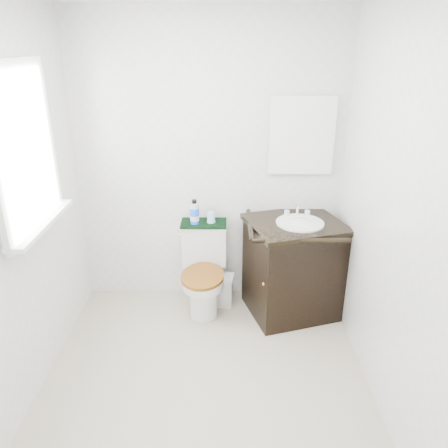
{
  "coord_description": "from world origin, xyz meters",
  "views": [
    {
      "loc": [
        0.14,
        -2.29,
        2.14
      ],
      "look_at": [
        0.12,
        0.75,
        0.87
      ],
      "focal_mm": 35.0,
      "sensor_mm": 36.0,
      "label": 1
    }
  ],
  "objects_px": {
    "vanity": "(293,265)",
    "trash_bin": "(222,290)",
    "mouthwash_bottle": "(195,213)",
    "cup": "(211,217)",
    "toilet": "(204,273)"
  },
  "relations": [
    {
      "from": "trash_bin",
      "to": "toilet",
      "type": "bearing_deg",
      "value": -174.76
    },
    {
      "from": "vanity",
      "to": "trash_bin",
      "type": "xyz_separation_m",
      "value": [
        -0.58,
        0.08,
        -0.29
      ]
    },
    {
      "from": "toilet",
      "to": "trash_bin",
      "type": "bearing_deg",
      "value": 5.24
    },
    {
      "from": "vanity",
      "to": "mouthwash_bottle",
      "type": "xyz_separation_m",
      "value": [
        -0.81,
        0.16,
        0.4
      ]
    },
    {
      "from": "toilet",
      "to": "mouthwash_bottle",
      "type": "distance_m",
      "value": 0.53
    },
    {
      "from": "trash_bin",
      "to": "cup",
      "type": "xyz_separation_m",
      "value": [
        -0.09,
        0.1,
        0.64
      ]
    },
    {
      "from": "trash_bin",
      "to": "mouthwash_bottle",
      "type": "distance_m",
      "value": 0.73
    },
    {
      "from": "cup",
      "to": "mouthwash_bottle",
      "type": "bearing_deg",
      "value": -168.37
    },
    {
      "from": "toilet",
      "to": "vanity",
      "type": "distance_m",
      "value": 0.75
    },
    {
      "from": "vanity",
      "to": "cup",
      "type": "bearing_deg",
      "value": 164.63
    },
    {
      "from": "vanity",
      "to": "trash_bin",
      "type": "relative_size",
      "value": 3.23
    },
    {
      "from": "toilet",
      "to": "vanity",
      "type": "relative_size",
      "value": 0.79
    },
    {
      "from": "cup",
      "to": "toilet",
      "type": "bearing_deg",
      "value": -117.79
    },
    {
      "from": "toilet",
      "to": "mouthwash_bottle",
      "type": "relative_size",
      "value": 3.48
    },
    {
      "from": "mouthwash_bottle",
      "to": "cup",
      "type": "height_order",
      "value": "mouthwash_bottle"
    }
  ]
}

